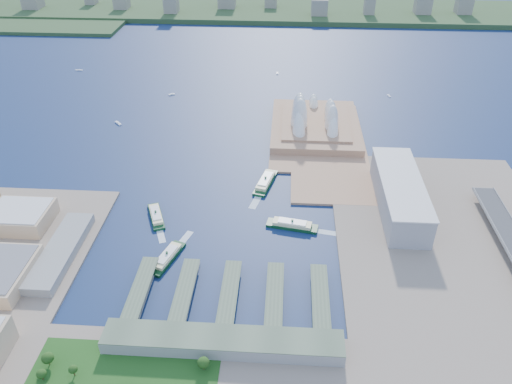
# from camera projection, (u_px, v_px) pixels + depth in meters

# --- Properties ---
(ground) EXTENTS (3000.00, 3000.00, 0.00)m
(ground) POSITION_uv_depth(u_px,v_px,m) (224.00, 245.00, 531.11)
(ground) COLOR #0F2147
(ground) RESTS_ON ground
(east_land) EXTENTS (240.00, 500.00, 3.00)m
(east_land) POSITION_uv_depth(u_px,v_px,m) (468.00, 288.00, 475.70)
(east_land) COLOR gray
(east_land) RESTS_ON ground
(peninsula) EXTENTS (135.00, 220.00, 3.00)m
(peninsula) POSITION_uv_depth(u_px,v_px,m) (317.00, 135.00, 740.47)
(peninsula) COLOR #A87C5C
(peninsula) RESTS_ON ground
(far_shore) EXTENTS (2200.00, 260.00, 12.00)m
(far_shore) POSITION_uv_depth(u_px,v_px,m) (267.00, 10.00, 1342.07)
(far_shore) COLOR #2D4926
(far_shore) RESTS_ON ground
(opera_house) EXTENTS (134.00, 180.00, 58.00)m
(opera_house) POSITION_uv_depth(u_px,v_px,m) (316.00, 111.00, 740.34)
(opera_house) COLOR white
(opera_house) RESTS_ON peninsula
(toaster_building) EXTENTS (45.00, 155.00, 35.00)m
(toaster_building) POSITION_uv_depth(u_px,v_px,m) (400.00, 194.00, 575.64)
(toaster_building) COLOR gray
(toaster_building) RESTS_ON east_land
(ferry_wharves) EXTENTS (184.00, 90.00, 9.30)m
(ferry_wharves) POSITION_uv_depth(u_px,v_px,m) (230.00, 294.00, 465.45)
(ferry_wharves) COLOR #4F6048
(ferry_wharves) RESTS_ON ground
(terminal_building) EXTENTS (200.00, 28.00, 12.00)m
(terminal_building) POSITION_uv_depth(u_px,v_px,m) (223.00, 342.00, 413.14)
(terminal_building) COLOR gray
(terminal_building) RESTS_ON south_land
(ferry_a) EXTENTS (31.09, 52.73, 9.74)m
(ferry_a) POSITION_uv_depth(u_px,v_px,m) (156.00, 214.00, 569.68)
(ferry_a) COLOR #0E391A
(ferry_a) RESTS_ON ground
(ferry_b) EXTENTS (29.80, 63.11, 11.57)m
(ferry_b) POSITION_uv_depth(u_px,v_px,m) (266.00, 180.00, 628.60)
(ferry_b) COLOR #0E391A
(ferry_b) RESTS_ON ground
(ferry_c) EXTENTS (30.08, 56.14, 10.31)m
(ferry_c) POSITION_uv_depth(u_px,v_px,m) (167.00, 256.00, 509.37)
(ferry_c) COLOR #0E391A
(ferry_c) RESTS_ON ground
(ferry_d) EXTENTS (58.74, 24.48, 10.79)m
(ferry_d) POSITION_uv_depth(u_px,v_px,m) (292.00, 223.00, 554.52)
(ferry_d) COLOR #0E391A
(ferry_d) RESTS_ON ground
(boat_a) EXTENTS (13.24, 14.01, 2.98)m
(boat_a) POSITION_uv_depth(u_px,v_px,m) (118.00, 123.00, 775.88)
(boat_a) COLOR white
(boat_a) RESTS_ON ground
(boat_b) EXTENTS (11.06, 8.30, 2.86)m
(boat_b) POSITION_uv_depth(u_px,v_px,m) (172.00, 94.00, 871.62)
(boat_b) COLOR white
(boat_b) RESTS_ON ground
(boat_c) EXTENTS (5.40, 10.74, 2.32)m
(boat_c) POSITION_uv_depth(u_px,v_px,m) (389.00, 96.00, 866.62)
(boat_c) COLOR white
(boat_c) RESTS_ON ground
(boat_d) EXTENTS (14.21, 3.66, 2.38)m
(boat_d) POSITION_uv_depth(u_px,v_px,m) (79.00, 70.00, 973.24)
(boat_d) COLOR white
(boat_d) RESTS_ON ground
(boat_e) EXTENTS (3.98, 11.15, 2.70)m
(boat_e) POSITION_uv_depth(u_px,v_px,m) (277.00, 73.00, 958.52)
(boat_e) COLOR white
(boat_e) RESTS_ON ground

